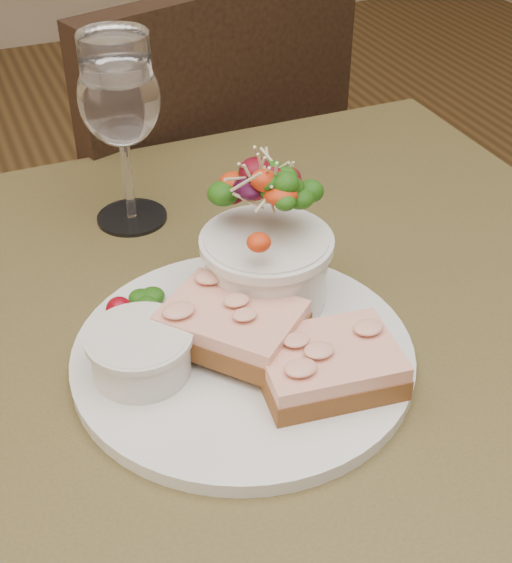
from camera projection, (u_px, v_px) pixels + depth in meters
name	position (u px, v px, depth m)	size (l,w,h in m)	color
cafe_table	(248.00, 457.00, 0.67)	(0.80, 0.80, 0.75)	#453A1D
chair_far	(172.00, 318.00, 1.39)	(0.53, 0.53, 0.90)	black
dinner_plate	(243.00, 355.00, 0.61)	(0.27, 0.27, 0.01)	silver
sandwich_front	(328.00, 364.00, 0.57)	(0.11, 0.09, 0.03)	#4C2A14
sandwich_back	(232.00, 324.00, 0.60)	(0.12, 0.13, 0.03)	#4C2A14
ramekin	(140.00, 351.00, 0.58)	(0.07, 0.07, 0.04)	silver
salad_bowl	(267.00, 239.00, 0.63)	(0.10, 0.10, 0.13)	silver
garnish	(129.00, 306.00, 0.64)	(0.05, 0.04, 0.02)	#0E3609
wine_glass	(120.00, 104.00, 0.72)	(0.08, 0.08, 0.18)	white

